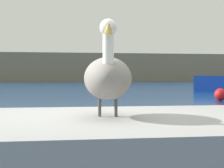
{
  "coord_description": "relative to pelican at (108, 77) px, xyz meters",
  "views": [
    {
      "loc": [
        -0.24,
        -3.56,
        1.05
      ],
      "look_at": [
        2.28,
        12.77,
        0.74
      ],
      "focal_mm": 59.42,
      "sensor_mm": 36.0,
      "label": 1
    }
  ],
  "objects": [
    {
      "name": "pier_dock",
      "position": [
        0.0,
        0.01,
        -0.71
      ],
      "size": [
        3.73,
        2.33,
        0.69
      ],
      "primitive_type": "cube",
      "color": "#959595",
      "rests_on": "ground"
    },
    {
      "name": "pelican",
      "position": [
        0.0,
        0.0,
        0.0
      ],
      "size": [
        0.54,
        1.17,
        0.83
      ],
      "rotation": [
        0.0,
        0.0,
        -1.7
      ],
      "color": "gray",
      "rests_on": "pier_dock"
    },
    {
      "name": "hillside_backdrop",
      "position": [
        -0.23,
        77.93,
        1.9
      ],
      "size": [
        140.0,
        14.15,
        5.9
      ],
      "primitive_type": "cube",
      "color": "#7F755B",
      "rests_on": "ground"
    },
    {
      "name": "mooring_buoy",
      "position": [
        6.79,
        12.19,
        -0.78
      ],
      "size": [
        0.54,
        0.54,
        0.54
      ],
      "primitive_type": "sphere",
      "color": "red",
      "rests_on": "ground"
    }
  ]
}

